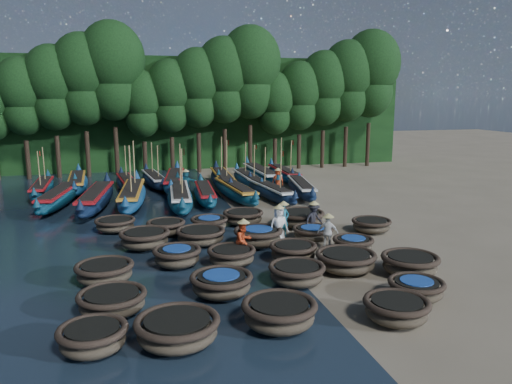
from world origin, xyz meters
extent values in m
plane|color=#7B6F5A|center=(0.00, 0.00, 0.00)|extent=(120.00, 120.00, 0.00)
cube|color=black|center=(0.00, 23.50, 5.00)|extent=(40.00, 3.00, 10.00)
ellipsoid|color=brown|center=(-7.09, -10.16, 0.34)|extent=(2.17, 2.17, 0.67)
torus|color=#362920|center=(-7.09, -10.16, 0.65)|extent=(1.89, 1.89, 0.20)
cylinder|color=black|center=(-7.09, -10.16, 0.69)|extent=(1.42, 1.42, 0.06)
ellipsoid|color=brown|center=(-4.88, -10.31, 0.36)|extent=(2.25, 2.25, 0.72)
torus|color=#362920|center=(-4.88, -10.31, 0.70)|extent=(2.37, 2.37, 0.22)
cylinder|color=black|center=(-4.88, -10.31, 0.74)|extent=(1.80, 1.80, 0.07)
ellipsoid|color=brown|center=(-1.89, -10.07, 0.38)|extent=(2.61, 2.61, 0.76)
torus|color=#362920|center=(-1.89, -10.07, 0.73)|extent=(2.25, 2.25, 0.23)
cylinder|color=black|center=(-1.89, -10.07, 0.78)|extent=(1.70, 1.70, 0.07)
ellipsoid|color=brown|center=(1.63, -10.58, 0.33)|extent=(2.11, 2.11, 0.67)
torus|color=#362920|center=(1.63, -10.58, 0.65)|extent=(2.02, 2.02, 0.20)
cylinder|color=black|center=(1.63, -10.58, 0.69)|extent=(1.53, 1.53, 0.06)
ellipsoid|color=brown|center=(3.16, -9.22, 0.30)|extent=(1.95, 1.95, 0.61)
torus|color=#362920|center=(3.16, -9.22, 0.59)|extent=(1.90, 1.90, 0.18)
cylinder|color=black|center=(3.16, -9.22, 0.63)|extent=(1.44, 1.44, 0.06)
cylinder|color=#1C449A|center=(3.16, -9.22, 0.67)|extent=(1.11, 1.11, 0.04)
ellipsoid|color=brown|center=(-6.65, -7.82, 0.33)|extent=(2.37, 2.37, 0.66)
torus|color=#362920|center=(-6.65, -7.82, 0.64)|extent=(2.17, 2.17, 0.20)
cylinder|color=black|center=(-6.65, -7.82, 0.68)|extent=(1.66, 1.66, 0.06)
ellipsoid|color=brown|center=(-3.08, -7.27, 0.35)|extent=(2.45, 2.45, 0.69)
torus|color=#362920|center=(-3.08, -7.27, 0.67)|extent=(2.16, 2.16, 0.21)
cylinder|color=black|center=(-3.08, -7.27, 0.71)|extent=(1.64, 1.64, 0.06)
cylinder|color=#1C449A|center=(-3.08, -7.27, 0.76)|extent=(1.26, 1.26, 0.04)
ellipsoid|color=brown|center=(-0.26, -6.93, 0.34)|extent=(2.23, 2.23, 0.67)
torus|color=#362920|center=(-0.26, -6.93, 0.65)|extent=(2.07, 2.07, 0.20)
cylinder|color=black|center=(-0.26, -6.93, 0.69)|extent=(1.57, 1.57, 0.06)
ellipsoid|color=brown|center=(2.01, -6.15, 0.35)|extent=(2.61, 2.61, 0.70)
torus|color=#362920|center=(2.01, -6.15, 0.68)|extent=(2.37, 2.37, 0.21)
cylinder|color=black|center=(2.01, -6.15, 0.72)|extent=(1.81, 1.81, 0.06)
ellipsoid|color=brown|center=(4.19, -7.14, 0.36)|extent=(2.17, 2.17, 0.72)
torus|color=#362920|center=(4.19, -7.14, 0.70)|extent=(2.20, 2.20, 0.22)
cylinder|color=black|center=(4.19, -7.14, 0.74)|extent=(1.66, 1.66, 0.07)
ellipsoid|color=brown|center=(-6.97, -5.08, 0.34)|extent=(2.26, 2.26, 0.69)
torus|color=#362920|center=(-6.97, -5.08, 0.67)|extent=(2.13, 2.13, 0.21)
cylinder|color=black|center=(-6.97, -5.08, 0.71)|extent=(1.61, 1.61, 0.06)
ellipsoid|color=brown|center=(-4.25, -3.95, 0.35)|extent=(2.22, 2.22, 0.69)
torus|color=#362920|center=(-4.25, -3.95, 0.67)|extent=(1.94, 1.94, 0.21)
cylinder|color=black|center=(-4.25, -3.95, 0.72)|extent=(1.45, 1.45, 0.06)
cylinder|color=#1C449A|center=(-4.25, -3.95, 0.76)|extent=(1.12, 1.12, 0.04)
ellipsoid|color=brown|center=(-2.13, -4.41, 0.33)|extent=(2.35, 2.35, 0.67)
torus|color=#362920|center=(-2.13, -4.41, 0.65)|extent=(1.96, 1.96, 0.20)
cylinder|color=black|center=(-2.13, -4.41, 0.69)|extent=(1.47, 1.47, 0.06)
ellipsoid|color=brown|center=(0.41, -4.57, 0.35)|extent=(2.30, 2.30, 0.69)
torus|color=#362920|center=(0.41, -4.57, 0.67)|extent=(1.97, 1.97, 0.21)
cylinder|color=black|center=(0.41, -4.57, 0.71)|extent=(1.47, 1.47, 0.06)
ellipsoid|color=brown|center=(3.28, -4.13, 0.31)|extent=(1.90, 1.90, 0.62)
torus|color=#362920|center=(3.28, -4.13, 0.60)|extent=(1.79, 1.79, 0.19)
cylinder|color=black|center=(3.28, -4.13, 0.64)|extent=(1.34, 1.34, 0.06)
cylinder|color=#1C449A|center=(3.28, -4.13, 0.68)|extent=(1.03, 1.03, 0.04)
ellipsoid|color=brown|center=(-5.40, -1.21, 0.37)|extent=(2.32, 2.32, 0.73)
torus|color=#362920|center=(-5.40, -1.21, 0.71)|extent=(2.25, 2.25, 0.22)
cylinder|color=black|center=(-5.40, -1.21, 0.76)|extent=(1.70, 1.70, 0.07)
ellipsoid|color=brown|center=(-2.90, -1.21, 0.33)|extent=(2.53, 2.53, 0.66)
torus|color=#362920|center=(-2.90, -1.21, 0.64)|extent=(2.26, 2.26, 0.20)
cylinder|color=black|center=(-2.90, -1.21, 0.68)|extent=(1.73, 1.73, 0.06)
ellipsoid|color=brown|center=(-0.44, -2.18, 0.38)|extent=(2.28, 2.28, 0.76)
torus|color=#362920|center=(-0.44, -2.18, 0.73)|extent=(2.22, 2.22, 0.23)
cylinder|color=black|center=(-0.44, -2.18, 0.78)|extent=(1.67, 1.67, 0.07)
cylinder|color=#1C449A|center=(-0.44, -2.18, 0.83)|extent=(1.29, 1.29, 0.05)
ellipsoid|color=brown|center=(2.31, -1.84, 0.28)|extent=(2.28, 2.28, 0.56)
torus|color=#362920|center=(2.31, -1.84, 0.55)|extent=(1.94, 1.94, 0.17)
cylinder|color=black|center=(2.31, -1.84, 0.58)|extent=(1.48, 1.48, 0.05)
cylinder|color=#1C449A|center=(2.31, -1.84, 0.61)|extent=(1.14, 1.14, 0.03)
ellipsoid|color=brown|center=(5.62, -1.30, 0.29)|extent=(1.96, 1.96, 0.59)
torus|color=#362920|center=(5.62, -1.30, 0.57)|extent=(1.97, 1.97, 0.18)
cylinder|color=black|center=(5.62, -1.30, 0.61)|extent=(1.50, 1.50, 0.05)
ellipsoid|color=brown|center=(-6.72, 2.00, 0.30)|extent=(2.37, 2.37, 0.60)
torus|color=#362920|center=(-6.72, 2.00, 0.58)|extent=(2.00, 2.00, 0.18)
cylinder|color=black|center=(-6.72, 2.00, 0.62)|extent=(1.52, 1.52, 0.05)
ellipsoid|color=brown|center=(-4.32, 0.65, 0.33)|extent=(2.03, 2.03, 0.67)
torus|color=#362920|center=(-4.32, 0.65, 0.65)|extent=(1.88, 1.88, 0.20)
cylinder|color=black|center=(-4.32, 0.65, 0.69)|extent=(1.41, 1.41, 0.06)
ellipsoid|color=brown|center=(-2.15, 0.94, 0.31)|extent=(1.93, 1.93, 0.63)
torus|color=#362920|center=(-2.15, 0.94, 0.61)|extent=(1.88, 1.88, 0.19)
cylinder|color=black|center=(-2.15, 0.94, 0.65)|extent=(1.41, 1.41, 0.06)
cylinder|color=#1C449A|center=(-2.15, 0.94, 0.69)|extent=(1.09, 1.09, 0.04)
ellipsoid|color=brown|center=(-0.22, 1.75, 0.33)|extent=(2.36, 2.36, 0.66)
torus|color=#362920|center=(-0.22, 1.75, 0.64)|extent=(2.13, 2.13, 0.20)
cylinder|color=black|center=(-0.22, 1.75, 0.68)|extent=(1.62, 1.62, 0.06)
ellipsoid|color=brown|center=(2.53, 0.56, 0.37)|extent=(2.97, 2.97, 0.74)
torus|color=#362920|center=(2.53, 0.56, 0.72)|extent=(2.51, 2.51, 0.22)
cylinder|color=black|center=(2.53, 0.56, 0.76)|extent=(1.92, 1.92, 0.07)
ellipsoid|color=#0E3F54|center=(-10.14, 8.81, 0.50)|extent=(2.72, 8.18, 1.01)
cone|color=#0E3F54|center=(-9.51, 12.69, 1.16)|extent=(0.44, 0.44, 0.60)
cone|color=#0E3F54|center=(-10.76, 4.94, 1.11)|extent=(0.44, 0.44, 0.50)
cube|color=#A6141A|center=(-10.14, 8.81, 0.93)|extent=(2.04, 6.33, 0.12)
cube|color=black|center=(-10.14, 8.81, 1.01)|extent=(1.64, 5.49, 0.10)
ellipsoid|color=#0E1C34|center=(-7.91, 7.67, 0.54)|extent=(2.66, 8.84, 1.09)
cone|color=#0E1C34|center=(-7.38, 11.88, 1.25)|extent=(0.48, 0.48, 0.65)
cone|color=#0E1C34|center=(-8.45, 3.46, 1.20)|extent=(0.48, 0.48, 0.54)
cube|color=#A6141A|center=(-7.91, 7.67, 1.00)|extent=(1.99, 6.84, 0.13)
cube|color=black|center=(-7.91, 7.67, 1.09)|extent=(1.58, 5.94, 0.11)
ellipsoid|color=navy|center=(-5.80, 7.98, 0.55)|extent=(2.40, 8.95, 1.11)
cone|color=navy|center=(-5.40, 12.27, 1.27)|extent=(0.49, 0.49, 0.66)
cone|color=navy|center=(-6.20, 3.68, 1.22)|extent=(0.49, 0.49, 0.55)
cube|color=orange|center=(-5.80, 7.98, 1.02)|extent=(1.79, 6.93, 0.13)
cube|color=black|center=(-5.80, 7.98, 1.11)|extent=(1.41, 6.02, 0.11)
cylinder|color=#997F4C|center=(-5.57, 9.29, 2.32)|extent=(0.08, 0.26, 3.09)
cylinder|color=#997F4C|center=(-5.84, 6.32, 2.32)|extent=(0.08, 0.26, 3.09)
plane|color=red|center=(-5.68, 6.30, 3.67)|extent=(0.00, 0.39, 0.39)
ellipsoid|color=#0E3F54|center=(-2.97, 7.00, 0.53)|extent=(2.14, 8.57, 1.06)
cone|color=#0E3F54|center=(-2.67, 11.13, 1.22)|extent=(0.47, 0.47, 0.64)
cone|color=#0E3F54|center=(-3.26, 2.88, 1.17)|extent=(0.47, 0.47, 0.53)
cube|color=silver|center=(-2.97, 7.00, 0.98)|extent=(1.59, 6.64, 0.13)
cube|color=black|center=(-2.97, 7.00, 1.06)|extent=(1.24, 5.77, 0.11)
cylinder|color=#997F4C|center=(-2.77, 8.26, 2.23)|extent=(0.07, 0.25, 2.97)
cylinder|color=#997F4C|center=(-2.97, 5.41, 2.23)|extent=(0.07, 0.25, 2.97)
plane|color=red|center=(-2.82, 5.40, 3.52)|extent=(0.00, 0.37, 0.37)
ellipsoid|color=#0E3F54|center=(-1.27, 7.91, 0.45)|extent=(1.80, 7.34, 0.91)
cone|color=#0E3F54|center=(-1.03, 11.45, 1.05)|extent=(0.40, 0.40, 0.55)
cone|color=#0E3F54|center=(-1.52, 4.38, 1.00)|extent=(0.40, 0.40, 0.45)
cube|color=#A6141A|center=(-1.27, 7.91, 0.84)|extent=(1.34, 5.69, 0.11)
cube|color=black|center=(-1.27, 7.91, 0.91)|extent=(1.04, 4.95, 0.09)
ellipsoid|color=#0E3F54|center=(0.73, 8.08, 0.50)|extent=(2.20, 8.16, 1.01)
cone|color=#0E3F54|center=(0.36, 11.99, 1.16)|extent=(0.44, 0.44, 0.60)
cone|color=#0E3F54|center=(1.09, 4.16, 1.11)|extent=(0.44, 0.44, 0.50)
cube|color=orange|center=(0.73, 8.08, 0.93)|extent=(1.64, 6.32, 0.12)
cube|color=black|center=(0.73, 8.08, 1.01)|extent=(1.29, 5.49, 0.10)
ellipsoid|color=#0E1C34|center=(2.96, 7.59, 0.47)|extent=(2.28, 7.64, 0.94)
cone|color=#0E1C34|center=(2.51, 11.24, 1.08)|extent=(0.41, 0.41, 0.56)
cone|color=#0E1C34|center=(3.42, 3.95, 1.04)|extent=(0.41, 0.41, 0.47)
cube|color=silver|center=(2.96, 7.59, 0.87)|extent=(1.70, 5.91, 0.11)
cube|color=black|center=(2.96, 7.59, 0.94)|extent=(1.36, 5.13, 0.09)
cylinder|color=#997F4C|center=(2.92, 8.73, 1.98)|extent=(0.07, 0.22, 2.63)
cylinder|color=#997F4C|center=(3.23, 6.20, 1.98)|extent=(0.07, 0.22, 2.63)
plane|color=red|center=(3.37, 6.22, 3.12)|extent=(0.00, 0.33, 0.33)
ellipsoid|color=#0E1C34|center=(5.33, 8.21, 0.47)|extent=(2.57, 7.70, 0.95)
cone|color=#0E1C34|center=(5.93, 11.86, 1.09)|extent=(0.42, 0.42, 0.57)
cone|color=#0E1C34|center=(4.74, 4.56, 1.04)|extent=(0.42, 0.42, 0.47)
cube|color=silver|center=(5.33, 8.21, 0.87)|extent=(1.93, 5.96, 0.11)
cube|color=black|center=(5.33, 8.21, 0.95)|extent=(1.55, 5.17, 0.09)
ellipsoid|color=#0E3F54|center=(-11.63, 12.50, 0.46)|extent=(1.49, 7.32, 0.91)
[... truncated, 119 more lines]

